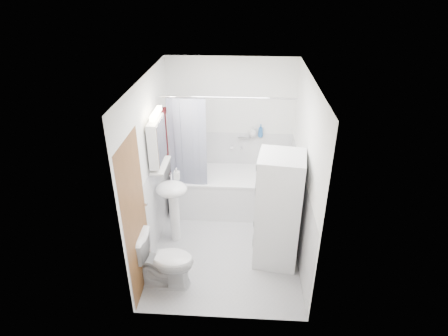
# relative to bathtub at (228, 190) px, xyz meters

# --- Properties ---
(floor) EXTENTS (2.60, 2.60, 0.00)m
(floor) POSITION_rel_bathtub_xyz_m (0.03, -0.92, -0.36)
(floor) COLOR #B5B4B9
(floor) RESTS_ON ground
(room_walls) EXTENTS (2.60, 2.60, 2.60)m
(room_walls) POSITION_rel_bathtub_xyz_m (0.03, -0.92, 1.13)
(room_walls) COLOR white
(room_walls) RESTS_ON ground
(wainscot) EXTENTS (1.98, 2.58, 2.58)m
(wainscot) POSITION_rel_bathtub_xyz_m (0.03, -0.63, 0.24)
(wainscot) COLOR white
(wainscot) RESTS_ON ground
(door) EXTENTS (0.05, 2.00, 2.00)m
(door) POSITION_rel_bathtub_xyz_m (-0.92, -1.47, 0.64)
(door) COLOR brown
(door) RESTS_ON ground
(bathtub) EXTENTS (1.69, 0.80, 0.64)m
(bathtub) POSITION_rel_bathtub_xyz_m (0.00, 0.00, 0.00)
(bathtub) COLOR white
(bathtub) RESTS_ON ground
(tub_spout) EXTENTS (0.04, 0.12, 0.04)m
(tub_spout) POSITION_rel_bathtub_xyz_m (0.20, 0.33, 0.61)
(tub_spout) COLOR silver
(tub_spout) RESTS_ON room_walls
(curtain_rod) EXTENTS (1.87, 0.02, 0.02)m
(curtain_rod) POSITION_rel_bathtub_xyz_m (-0.00, -0.34, 1.64)
(curtain_rod) COLOR silver
(curtain_rod) RESTS_ON room_walls
(shower_curtain) EXTENTS (0.55, 0.02, 1.45)m
(shower_curtain) POSITION_rel_bathtub_xyz_m (-0.56, -0.34, 0.89)
(shower_curtain) COLOR #141C46
(shower_curtain) RESTS_ON curtain_rod
(sink) EXTENTS (0.44, 0.37, 1.04)m
(sink) POSITION_rel_bathtub_xyz_m (-0.72, -0.85, 0.35)
(sink) COLOR white
(sink) RESTS_ON ground
(medicine_cabinet) EXTENTS (0.13, 0.50, 0.71)m
(medicine_cabinet) POSITION_rel_bathtub_xyz_m (-0.88, -0.82, 1.21)
(medicine_cabinet) COLOR white
(medicine_cabinet) RESTS_ON room_walls
(shelf) EXTENTS (0.18, 0.54, 0.02)m
(shelf) POSITION_rel_bathtub_xyz_m (-0.86, -0.82, 0.84)
(shelf) COLOR silver
(shelf) RESTS_ON room_walls
(shower_caddy) EXTENTS (0.22, 0.06, 0.02)m
(shower_caddy) POSITION_rel_bathtub_xyz_m (0.25, 0.32, 0.79)
(shower_caddy) COLOR silver
(shower_caddy) RESTS_ON room_walls
(towel) EXTENTS (0.07, 0.32, 0.77)m
(towel) POSITION_rel_bathtub_xyz_m (-0.91, -0.32, 1.08)
(towel) COLOR #5F1315
(towel) RESTS_ON room_walls
(washer_dryer) EXTENTS (0.63, 0.62, 1.57)m
(washer_dryer) POSITION_rel_bathtub_xyz_m (0.71, -1.19, 0.43)
(washer_dryer) COLOR white
(washer_dryer) RESTS_ON ground
(toilet) EXTENTS (0.76, 0.45, 0.73)m
(toilet) POSITION_rel_bathtub_xyz_m (-0.69, -1.73, 0.01)
(toilet) COLOR white
(toilet) RESTS_ON ground
(soap_pump) EXTENTS (0.08, 0.17, 0.08)m
(soap_pump) POSITION_rel_bathtub_xyz_m (-0.68, -0.67, 0.59)
(soap_pump) COLOR gray
(soap_pump) RESTS_ON sink
(shelf_bottle) EXTENTS (0.07, 0.18, 0.07)m
(shelf_bottle) POSITION_rel_bathtub_xyz_m (-0.86, -0.97, 0.89)
(shelf_bottle) COLOR gray
(shelf_bottle) RESTS_ON shelf
(shelf_cup) EXTENTS (0.10, 0.09, 0.10)m
(shelf_cup) POSITION_rel_bathtub_xyz_m (-0.86, -0.70, 0.91)
(shelf_cup) COLOR gray
(shelf_cup) RESTS_ON shelf
(shampoo_a) EXTENTS (0.13, 0.17, 0.13)m
(shampoo_a) POSITION_rel_bathtub_xyz_m (0.38, 0.32, 0.87)
(shampoo_a) COLOR gray
(shampoo_a) RESTS_ON shower_caddy
(shampoo_b) EXTENTS (0.08, 0.21, 0.08)m
(shampoo_b) POSITION_rel_bathtub_xyz_m (0.50, 0.32, 0.84)
(shampoo_b) COLOR #275C9D
(shampoo_b) RESTS_ON shower_caddy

